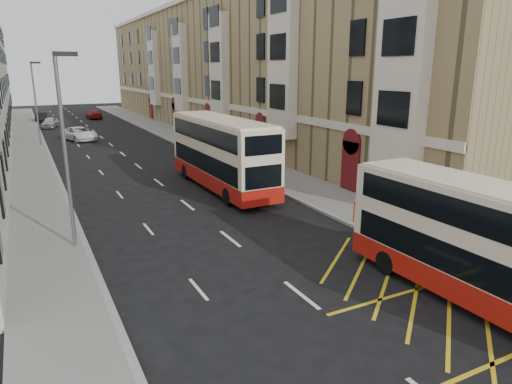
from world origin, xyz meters
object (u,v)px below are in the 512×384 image
street_lamp_near (65,142)px  pedestrian_mid (466,229)px  street_lamp_far (36,99)px  pedestrian_far (424,234)px  double_decker_front (487,247)px  car_red (94,114)px  double_decker_rear (221,153)px  car_silver (50,123)px  car_dark (41,117)px  white_van (79,134)px

street_lamp_near → pedestrian_mid: 16.99m
street_lamp_near → pedestrian_mid: (14.64, -7.78, -3.69)m
street_lamp_far → pedestrian_far: bearing=-71.2°
pedestrian_mid → double_decker_front: bearing=-147.2°
street_lamp_near → street_lamp_far: bearing=90.0°
pedestrian_mid → pedestrian_far: bearing=155.4°
double_decker_front → car_red: size_ratio=2.21×
double_decker_rear → car_silver: bearing=100.8°
street_lamp_near → car_silver: street_lamp_near is taller
car_dark → double_decker_rear: bearing=-72.6°
pedestrian_far → car_silver: (-10.90, 53.03, -0.26)m
street_lamp_far → white_van: bearing=32.5°
double_decker_front → pedestrian_mid: double_decker_front is taller
double_decker_front → pedestrian_far: double_decker_front is taller
street_lamp_far → car_red: street_lamp_far is taller
street_lamp_near → double_decker_front: street_lamp_near is taller
double_decker_front → car_dark: 66.52m
white_van → car_silver: white_van is taller
pedestrian_far → car_dark: pedestrian_far is taller
street_lamp_near → pedestrian_far: (12.70, -7.35, -3.69)m
car_red → double_decker_rear: bearing=88.6°
street_lamp_far → car_silver: 16.28m
street_lamp_far → car_dark: size_ratio=2.02×
street_lamp_near → car_dark: size_ratio=2.02×
pedestrian_far → street_lamp_far: bearing=-55.5°
white_van → car_red: 22.75m
pedestrian_far → white_van: bearing=-61.8°
street_lamp_near → double_decker_rear: 11.75m
pedestrian_mid → car_red: size_ratio=0.35×
street_lamp_far → car_silver: (1.80, 15.69, -3.95)m
pedestrian_far → car_silver: size_ratio=0.40×
double_decker_front → street_lamp_far: bearing=104.2°
street_lamp_far → double_decker_rear: size_ratio=0.70×
street_lamp_far → double_decker_front: size_ratio=0.79×
car_dark → car_red: bearing=9.2°
car_dark → car_red: 7.45m
pedestrian_far → car_silver: bearing=-62.7°
white_van → car_red: (4.70, 22.26, -0.05)m
pedestrian_far → white_van: size_ratio=0.31×
street_lamp_far → car_dark: (1.15, 24.54, -3.98)m
double_decker_front → car_silver: size_ratio=2.51×
car_silver → car_red: bearing=68.2°
double_decker_front → car_silver: (-9.38, 56.90, -1.35)m
car_silver → car_dark: 8.88m
street_lamp_near → car_red: street_lamp_near is taller
white_van → car_silver: 13.36m
pedestrian_mid → car_silver: (-12.84, 53.47, -0.26)m
white_van → car_red: size_ratio=1.12×
car_dark → pedestrian_far: bearing=-71.9°
street_lamp_far → car_red: bearing=70.8°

